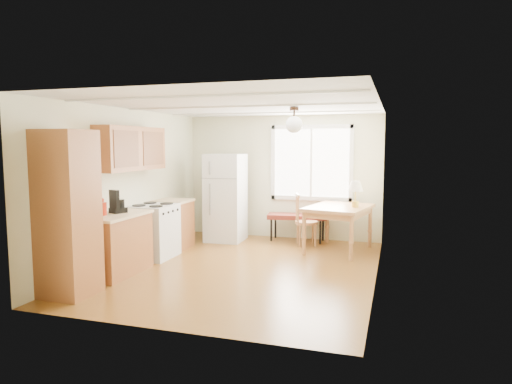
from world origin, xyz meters
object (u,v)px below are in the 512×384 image
at_px(chair, 302,216).
at_px(bench, 297,217).
at_px(refrigerator, 226,198).
at_px(dining_table, 339,212).

bearing_deg(chair, bench, 94.79).
relative_size(refrigerator, chair, 1.77).
distance_m(refrigerator, bench, 1.48).
height_order(refrigerator, bench, refrigerator).
bearing_deg(refrigerator, dining_table, -8.22).
xyz_separation_m(refrigerator, dining_table, (2.26, -0.25, -0.15)).
relative_size(dining_table, chair, 1.51).
xyz_separation_m(bench, chair, (0.16, -0.36, 0.08)).
relative_size(bench, dining_table, 0.82).
height_order(refrigerator, chair, refrigerator).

